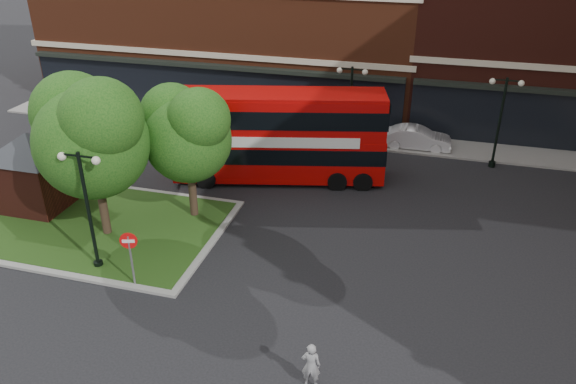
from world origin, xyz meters
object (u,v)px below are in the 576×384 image
(woman, at_px, (311,365))
(car_white, at_px, (417,138))
(bus, at_px, (279,131))
(car_silver, at_px, (224,127))

(woman, distance_m, car_white, 19.58)
(bus, distance_m, car_silver, 6.89)
(woman, xyz_separation_m, car_white, (1.74, 19.50, -0.13))
(car_silver, height_order, car_white, car_silver)
(woman, xyz_separation_m, car_silver, (-9.72, 18.00, -0.05))
(bus, distance_m, woman, 14.45)
(bus, relative_size, car_white, 2.74)
(bus, height_order, car_white, bus)
(car_white, bearing_deg, bus, 130.89)
(bus, height_order, woman, bus)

